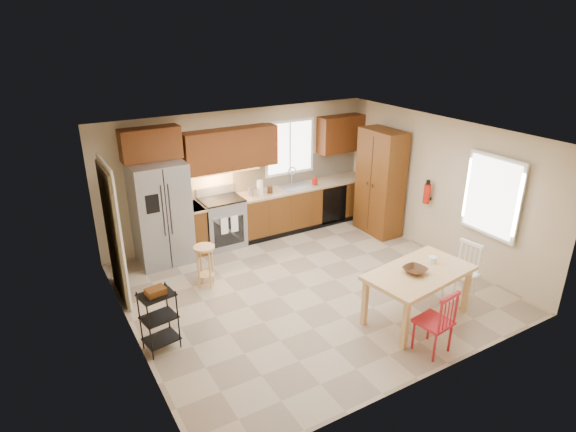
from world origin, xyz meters
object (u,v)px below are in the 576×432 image
(range_stove, at_px, (222,223))
(chair_red, at_px, (434,321))
(fire_extinguisher, at_px, (427,194))
(table_bowl, at_px, (415,273))
(utility_cart, at_px, (159,320))
(bar_stool, at_px, (205,266))
(dining_table, at_px, (417,295))
(refrigerator, at_px, (161,213))
(table_jar, at_px, (432,261))
(chair_white, at_px, (461,273))
(soap_bottle, at_px, (315,180))
(pantry, at_px, (380,182))

(range_stove, xyz_separation_m, chair_red, (1.09, -4.32, -0.00))
(fire_extinguisher, distance_m, table_bowl, 2.49)
(utility_cart, bearing_deg, fire_extinguisher, -4.10)
(bar_stool, bearing_deg, dining_table, -55.47)
(refrigerator, bearing_deg, table_jar, -50.24)
(range_stove, height_order, fire_extinguisher, fire_extinguisher)
(dining_table, bearing_deg, utility_cart, 152.92)
(chair_white, bearing_deg, fire_extinguisher, -34.54)
(dining_table, height_order, bar_stool, dining_table)
(range_stove, relative_size, soap_bottle, 4.82)
(table_jar, bearing_deg, soap_bottle, 85.84)
(chair_white, relative_size, table_jar, 6.93)
(fire_extinguisher, relative_size, chair_red, 0.40)
(chair_red, height_order, chair_white, same)
(refrigerator, bearing_deg, chair_red, -62.32)
(chair_red, bearing_deg, soap_bottle, 69.45)
(utility_cart, bearing_deg, bar_stool, 38.71)
(range_stove, relative_size, fire_extinguisher, 2.56)
(soap_bottle, xyz_separation_m, bar_stool, (-2.87, -1.19, -0.64))
(pantry, xyz_separation_m, dining_table, (-1.54, -2.69, -0.67))
(fire_extinguisher, bearing_deg, refrigerator, 155.48)
(range_stove, height_order, chair_red, range_stove)
(pantry, height_order, chair_red, pantry)
(chair_white, height_order, table_bowl, chair_white)
(soap_bottle, bearing_deg, chair_white, -84.24)
(range_stove, distance_m, chair_red, 4.46)
(chair_red, xyz_separation_m, chair_white, (1.30, 0.70, 0.00))
(chair_red, bearing_deg, chair_white, 20.29)
(table_bowl, relative_size, bar_stool, 0.45)
(chair_white, bearing_deg, utility_cart, 67.50)
(refrigerator, xyz_separation_m, chair_red, (2.24, -4.26, -0.45))
(refrigerator, xyz_separation_m, fire_extinguisher, (4.33, -1.98, 0.19))
(soap_bottle, xyz_separation_m, chair_red, (-0.94, -4.24, -0.54))
(chair_red, bearing_deg, bar_stool, 114.32)
(pantry, bearing_deg, fire_extinguisher, -79.22)
(table_bowl, height_order, utility_cart, utility_cart)
(chair_white, xyz_separation_m, utility_cart, (-4.34, 1.12, -0.03))
(chair_white, distance_m, table_jar, 0.70)
(soap_bottle, relative_size, utility_cart, 0.22)
(pantry, xyz_separation_m, utility_cart, (-4.93, -1.52, -0.62))
(range_stove, relative_size, table_jar, 7.00)
(pantry, distance_m, table_jar, 2.87)
(range_stove, xyz_separation_m, table_bowl, (1.34, -3.67, 0.31))
(chair_white, bearing_deg, refrigerator, 36.77)
(range_stove, relative_size, bar_stool, 1.31)
(range_stove, height_order, dining_table, range_stove)
(range_stove, xyz_separation_m, dining_table, (1.44, -3.67, -0.08))
(pantry, relative_size, utility_cart, 2.44)
(soap_bottle, height_order, utility_cart, soap_bottle)
(soap_bottle, distance_m, fire_extinguisher, 2.27)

